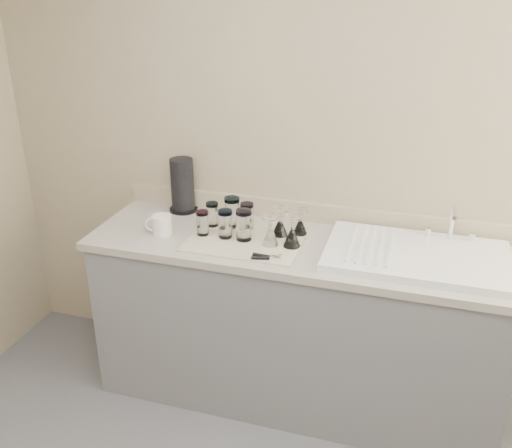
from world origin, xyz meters
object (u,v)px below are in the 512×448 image
(sink_unit, at_px, (417,255))
(tumbler_purple, at_px, (247,216))
(can_opener, at_px, (267,257))
(white_mug, at_px, (161,225))
(tumbler_blue, at_px, (225,224))
(paper_towel_roll, at_px, (182,186))
(goblet_front_right, at_px, (292,236))
(tumbler_lavender, at_px, (244,225))
(tumbler_cyan, at_px, (232,212))
(goblet_front_left, at_px, (270,235))
(goblet_back_right, at_px, (300,226))
(tumbler_magenta, at_px, (203,223))
(tumbler_teal, at_px, (212,214))
(goblet_back_left, at_px, (280,226))

(sink_unit, bearing_deg, tumbler_purple, 174.27)
(can_opener, xyz_separation_m, white_mug, (-0.58, 0.12, 0.03))
(tumbler_blue, height_order, paper_towel_roll, paper_towel_roll)
(goblet_front_right, height_order, paper_towel_roll, paper_towel_roll)
(tumbler_blue, bearing_deg, tumbler_lavender, -0.34)
(tumbler_cyan, distance_m, tumbler_blue, 0.13)
(tumbler_blue, xyz_separation_m, goblet_front_left, (0.23, -0.02, -0.02))
(white_mug, bearing_deg, sink_unit, 4.36)
(goblet_back_right, height_order, white_mug, goblet_back_right)
(tumbler_lavender, relative_size, goblet_front_left, 1.06)
(tumbler_magenta, distance_m, paper_towel_roll, 0.36)
(can_opener, bearing_deg, white_mug, 168.35)
(can_opener, bearing_deg, tumbler_blue, 147.40)
(goblet_front_right, bearing_deg, tumbler_lavender, 179.88)
(tumbler_purple, xyz_separation_m, goblet_front_right, (0.27, -0.13, -0.02))
(sink_unit, xyz_separation_m, tumbler_magenta, (-1.03, -0.05, 0.05))
(sink_unit, relative_size, can_opener, 5.94)
(tumbler_teal, bearing_deg, goblet_front_right, -13.89)
(tumbler_lavender, relative_size, goblet_front_right, 1.03)
(goblet_front_right, bearing_deg, can_opener, -115.08)
(sink_unit, bearing_deg, tumbler_blue, -176.93)
(tumbler_lavender, xyz_separation_m, white_mug, (-0.42, -0.04, -0.04))
(tumbler_cyan, relative_size, white_mug, 1.06)
(tumbler_magenta, relative_size, goblet_back_right, 0.97)
(goblet_back_right, distance_m, white_mug, 0.69)
(white_mug, bearing_deg, paper_towel_roll, 93.52)
(goblet_front_left, xyz_separation_m, paper_towel_roll, (-0.57, 0.29, 0.09))
(tumbler_cyan, bearing_deg, sink_unit, -5.28)
(goblet_back_left, bearing_deg, goblet_front_left, -98.45)
(white_mug, height_order, paper_towel_roll, paper_towel_roll)
(tumbler_purple, xyz_separation_m, tumbler_blue, (-0.07, -0.13, 0.00))
(tumbler_blue, bearing_deg, can_opener, -32.60)
(tumbler_cyan, xyz_separation_m, paper_towel_roll, (-0.33, 0.14, 0.06))
(tumbler_cyan, distance_m, tumbler_purple, 0.08)
(tumbler_blue, xyz_separation_m, can_opener, (0.26, -0.16, -0.06))
(tumbler_cyan, xyz_separation_m, goblet_back_right, (0.35, 0.01, -0.04))
(tumbler_teal, distance_m, goblet_front_right, 0.46)
(goblet_back_right, bearing_deg, white_mug, -163.90)
(sink_unit, xyz_separation_m, paper_towel_roll, (-1.25, 0.22, 0.12))
(tumbler_magenta, relative_size, goblet_back_left, 0.87)
(goblet_front_left, bearing_deg, tumbler_cyan, 148.51)
(tumbler_teal, xyz_separation_m, tumbler_purple, (0.18, 0.02, 0.00))
(tumbler_magenta, height_order, white_mug, tumbler_magenta)
(tumbler_purple, xyz_separation_m, goblet_back_right, (0.27, 0.01, -0.02))
(tumbler_magenta, height_order, goblet_front_left, goblet_front_left)
(sink_unit, distance_m, can_opener, 0.69)
(tumbler_blue, bearing_deg, sink_unit, 3.07)
(white_mug, bearing_deg, goblet_back_left, 14.28)
(goblet_back_left, distance_m, paper_towel_roll, 0.62)
(tumbler_magenta, relative_size, tumbler_lavender, 0.80)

